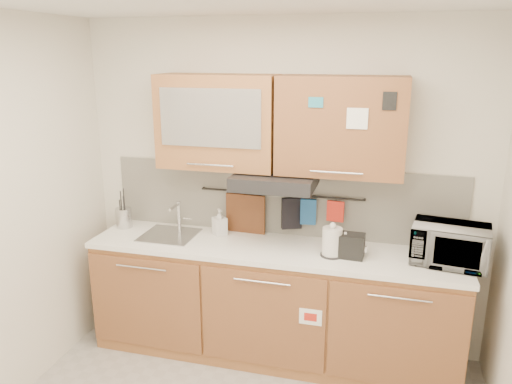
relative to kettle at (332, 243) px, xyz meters
The scene contains 17 objects.
wall_back 0.65m from the kettle, 140.63° to the left, with size 3.20×3.20×0.00m, color silver.
base_cabinet 0.77m from the kettle, behind, with size 2.80×0.64×0.88m.
countertop 0.47m from the kettle, behind, with size 2.82×0.62×0.04m, color white.
backsplash 0.61m from the kettle, 141.55° to the left, with size 2.80×0.02×0.56m, color silver.
upper_cabinets 0.95m from the kettle, 156.98° to the left, with size 1.82×0.37×0.70m.
range_hood 0.62m from the kettle, 164.99° to the left, with size 0.60×0.46×0.10m, color black.
sink 1.31m from the kettle, behind, with size 0.42×0.40×0.26m.
utensil_rail 0.60m from the kettle, 144.63° to the left, with size 0.02×0.02×1.30m, color black.
utensil_crock 1.76m from the kettle, behind, with size 0.13×0.13×0.33m.
kettle is the anchor object (origin of this frame).
toaster 0.11m from the kettle, ahead, with size 0.23×0.15×0.17m.
microwave 0.80m from the kettle, ahead, with size 0.50×0.34×0.28m, color #999999.
soap_bottle 0.94m from the kettle, 167.88° to the left, with size 0.10×0.10×0.22m, color #999999.
cutting_board 0.80m from the kettle, 157.36° to the left, with size 0.33×0.02×0.40m, color brown.
oven_mitt 0.40m from the kettle, 126.35° to the left, with size 0.12×0.03×0.20m, color #1E4F8B.
dark_pouch 0.48m from the kettle, 139.31° to the left, with size 0.16×0.05×0.25m, color black.
pot_holder 0.34m from the kettle, 93.16° to the left, with size 0.13×0.02×0.16m, color red.
Camera 1 is at (0.79, -2.24, 2.34)m, focal length 35.00 mm.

